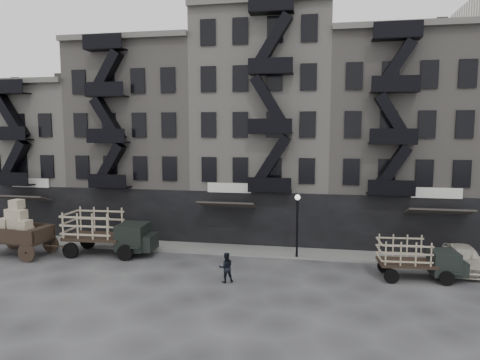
% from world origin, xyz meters
% --- Properties ---
extents(ground, '(140.00, 140.00, 0.00)m').
position_xyz_m(ground, '(0.00, 0.00, 0.00)').
color(ground, '#38383A').
rests_on(ground, ground).
extents(sidewalk, '(55.00, 2.50, 0.15)m').
position_xyz_m(sidewalk, '(0.00, 3.75, 0.07)').
color(sidewalk, slate).
rests_on(sidewalk, ground).
extents(building_west, '(10.00, 11.35, 13.20)m').
position_xyz_m(building_west, '(-20.00, 9.83, 6.00)').
color(building_west, '#A4A096').
rests_on(building_west, ground).
extents(building_midwest, '(10.00, 11.35, 16.20)m').
position_xyz_m(building_midwest, '(-10.00, 9.83, 7.50)').
color(building_midwest, gray).
rests_on(building_midwest, ground).
extents(building_center, '(10.00, 11.35, 18.20)m').
position_xyz_m(building_center, '(-0.00, 9.82, 8.50)').
color(building_center, '#A4A096').
rests_on(building_center, ground).
extents(building_mideast, '(10.00, 11.35, 16.20)m').
position_xyz_m(building_mideast, '(10.00, 9.83, 7.50)').
color(building_mideast, gray).
rests_on(building_mideast, ground).
extents(lamp_post, '(0.36, 0.36, 4.28)m').
position_xyz_m(lamp_post, '(3.00, 2.60, 2.78)').
color(lamp_post, black).
rests_on(lamp_post, ground).
extents(wagon, '(4.60, 2.73, 3.74)m').
position_xyz_m(wagon, '(-15.61, -0.01, 2.14)').
color(wagon, black).
rests_on(wagon, ground).
extents(stake_truck_west, '(6.16, 2.74, 3.04)m').
position_xyz_m(stake_truck_west, '(-9.66, 1.31, 1.74)').
color(stake_truck_west, black).
rests_on(stake_truck_west, ground).
extents(stake_truck_east, '(4.80, 2.22, 2.35)m').
position_xyz_m(stake_truck_east, '(9.96, 0.01, 1.34)').
color(stake_truck_east, black).
rests_on(stake_truck_east, ground).
extents(car_east, '(1.95, 4.58, 1.54)m').
position_xyz_m(car_east, '(13.00, 2.08, 0.77)').
color(car_east, beige).
rests_on(car_east, ground).
extents(pedestrian_mid, '(1.01, 0.91, 1.69)m').
position_xyz_m(pedestrian_mid, '(-0.65, -2.46, 0.85)').
color(pedestrian_mid, black).
rests_on(pedestrian_mid, ground).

